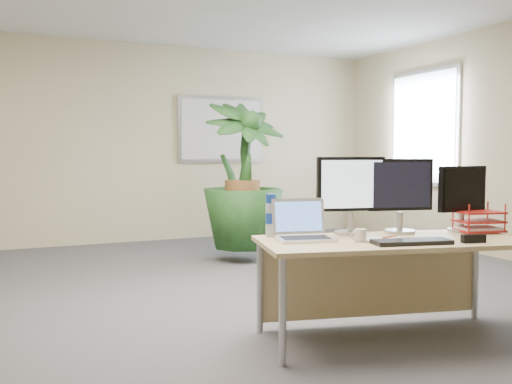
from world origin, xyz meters
name	(u,v)px	position (x,y,z in m)	size (l,w,h in m)	color
floor	(264,317)	(0.00, 0.00, 0.00)	(8.00, 8.00, 0.00)	#4A494F
back_wall	(138,143)	(0.00, 4.00, 1.35)	(7.00, 0.04, 2.70)	#C9C08E
whiteboard	(221,130)	(1.20, 3.97, 1.55)	(1.30, 0.04, 0.95)	#B0AFB4
window	(423,128)	(3.47, 2.30, 1.55)	(0.04, 1.30, 1.55)	#B0AFB4
desk	(385,258)	(0.57, -0.70, 0.52)	(1.84, 1.09, 0.66)	tan
floor_plant	(242,194)	(0.74, 2.13, 0.75)	(0.84, 0.84, 1.50)	#163814
monitor_left	(351,190)	(0.43, -0.49, 0.97)	(0.48, 0.22, 0.53)	#A6A5AA
monitor_right	(400,191)	(0.78, -0.57, 0.96)	(0.46, 0.21, 0.52)	#A6A5AA
monitor_dark	(462,194)	(1.24, -0.69, 0.93)	(0.42, 0.19, 0.47)	#A6A5AA
laptop	(302,230)	(0.02, -0.54, 0.72)	(0.42, 0.39, 0.26)	silver
keyboard	(412,242)	(0.54, -0.99, 0.67)	(0.49, 0.16, 0.03)	black
coffee_mug	(360,235)	(0.30, -0.79, 0.70)	(0.11, 0.07, 0.08)	silver
spiral_notebook	(384,239)	(0.48, -0.80, 0.67)	(0.27, 0.21, 0.01)	white
orange_pen	(390,237)	(0.54, -0.78, 0.68)	(0.01, 0.01, 0.15)	#D15117
yellow_highlighter	(417,238)	(0.70, -0.86, 0.67)	(0.02, 0.02, 0.12)	gold
water_bottle	(271,216)	(-0.11, -0.34, 0.80)	(0.07, 0.07, 0.29)	#AAB8C7
letter_tray	(478,223)	(1.32, -0.77, 0.73)	(0.35, 0.29, 0.14)	#B01B15
stapler	(473,239)	(0.92, -1.11, 0.69)	(0.15, 0.04, 0.05)	black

